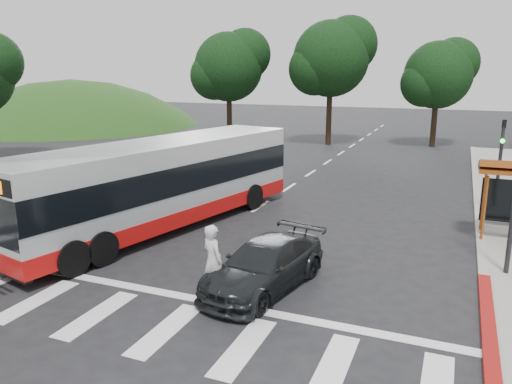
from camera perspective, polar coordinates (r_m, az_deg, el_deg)
The scene contains 13 objects.
ground at distance 17.16m, azimuth -6.98°, elevation -6.56°, with size 140.00×140.00×0.00m, color black.
curb_east at distance 22.79m, azimuth 24.08°, elevation -2.37°, with size 0.30×40.00×0.15m, color #9E9991.
curb_east_red at distance 13.39m, azimuth 25.00°, elevation -13.55°, with size 0.32×6.00×0.15m, color maroon.
hillside_nw at distance 59.74m, azimuth -20.05°, elevation 7.21°, with size 44.00×44.00×10.00m, color #233F14.
crosswalk_ladder at distance 13.40m, azimuth -17.70°, elevation -13.17°, with size 18.00×2.60×0.01m, color silver.
traffic_signal_ne_short at distance 22.81m, azimuth 26.14°, elevation 3.63°, with size 0.18×0.37×4.00m.
tree_north_a at distance 41.28m, azimuth 8.70°, elevation 14.96°, with size 6.60×6.15×10.17m.
tree_north_b at distance 42.10m, azimuth 20.18°, elevation 12.55°, with size 5.72×5.33×8.43m.
tree_north_c at distance 42.06m, azimuth -3.00°, elevation 14.21°, with size 6.16×5.74×9.30m.
transit_bus at distance 19.32m, azimuth -10.80°, elevation 0.75°, with size 2.79×12.90×3.33m, color silver, non-canonical shape.
pedestrian at distance 13.46m, azimuth -4.97°, elevation -7.81°, with size 0.73×0.48×1.99m, color silver.
dark_sedan at distance 13.96m, azimuth 0.94°, elevation -8.38°, with size 1.87×4.60×1.34m, color black.
west_car_white at distance 27.82m, azimuth -22.26°, elevation 1.75°, with size 1.52×3.77×1.28m, color silver.
Camera 1 is at (7.97, -14.00, 5.92)m, focal length 35.00 mm.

